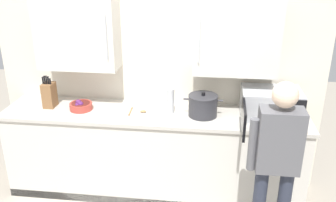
{
  "coord_description": "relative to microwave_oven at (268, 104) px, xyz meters",
  "views": [
    {
      "loc": [
        0.55,
        -2.45,
        2.43
      ],
      "look_at": [
        0.15,
        0.83,
        1.08
      ],
      "focal_mm": 39.19,
      "sensor_mm": 36.0,
      "label": 1
    }
  ],
  "objects": [
    {
      "name": "microwave_oven",
      "position": [
        0.0,
        0.0,
        0.0
      ],
      "size": [
        0.59,
        0.8,
        0.27
      ],
      "color": "#B7BABF",
      "rests_on": "counter_unit"
    },
    {
      "name": "knife_block",
      "position": [
        -2.2,
        -0.01,
        -0.0
      ],
      "size": [
        0.11,
        0.15,
        0.35
      ],
      "color": "brown",
      "rests_on": "counter_unit"
    },
    {
      "name": "counter_unit",
      "position": [
        -1.11,
        -0.03,
        -0.6
      ],
      "size": [
        3.07,
        0.64,
        0.93
      ],
      "color": "beige",
      "rests_on": "ground_plane"
    },
    {
      "name": "thermos_flask",
      "position": [
        -0.95,
        -0.01,
        -0.01
      ],
      "size": [
        0.08,
        0.08,
        0.25
      ],
      "color": "#B7BABF",
      "rests_on": "counter_unit"
    },
    {
      "name": "fruit_bowl",
      "position": [
        -1.86,
        -0.05,
        -0.09
      ],
      "size": [
        0.23,
        0.23,
        0.1
      ],
      "color": "#AD3D33",
      "rests_on": "counter_unit"
    },
    {
      "name": "stock_pot",
      "position": [
        -0.62,
        -0.05,
        -0.03
      ],
      "size": [
        0.38,
        0.29,
        0.24
      ],
      "color": "#2D2D33",
      "rests_on": "counter_unit"
    },
    {
      "name": "back_wall_tiled",
      "position": [
        -1.11,
        0.27,
        0.39
      ],
      "size": [
        3.44,
        0.44,
        2.75
      ],
      "color": "beige",
      "rests_on": "ground_plane"
    },
    {
      "name": "wooden_spoon",
      "position": [
        -1.28,
        -0.04,
        -0.13
      ],
      "size": [
        0.17,
        0.2,
        0.02
      ],
      "color": "#A37547",
      "rests_on": "counter_unit"
    },
    {
      "name": "person_figure",
      "position": [
        -0.01,
        -0.75,
        -0.14
      ],
      "size": [
        0.44,
        0.56,
        1.55
      ],
      "color": "#282D3D",
      "rests_on": "ground_plane"
    }
  ]
}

